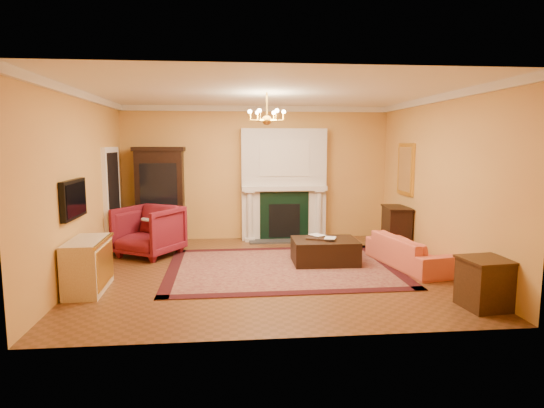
{
  "coord_description": "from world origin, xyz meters",
  "views": [
    {
      "loc": [
        -0.65,
        -7.57,
        2.17
      ],
      "look_at": [
        0.11,
        0.3,
        1.12
      ],
      "focal_mm": 30.0,
      "sensor_mm": 36.0,
      "label": 1
    }
  ],
  "objects": [
    {
      "name": "ceiling",
      "position": [
        0.0,
        0.0,
        3.01
      ],
      "size": [
        6.0,
        5.5,
        0.02
      ],
      "primitive_type": "cube",
      "color": "white",
      "rests_on": "wall_back"
    },
    {
      "name": "gilt_mirror",
      "position": [
        2.97,
        1.4,
        1.65
      ],
      "size": [
        0.06,
        0.76,
        1.05
      ],
      "color": "gold",
      "rests_on": "wall_right"
    },
    {
      "name": "china_cabinet",
      "position": [
        -2.13,
        2.49,
        1.0
      ],
      "size": [
        1.0,
        0.46,
        2.01
      ],
      "primitive_type": "cube",
      "rotation": [
        0.0,
        0.0,
        0.0
      ],
      "color": "black",
      "rests_on": "floor"
    },
    {
      "name": "wall_back",
      "position": [
        0.0,
        2.76,
        1.5
      ],
      "size": [
        6.0,
        0.02,
        3.0
      ],
      "primitive_type": "cube",
      "color": "gold",
      "rests_on": "floor"
    },
    {
      "name": "wingback_armchair",
      "position": [
        -2.19,
        1.27,
        0.54
      ],
      "size": [
        1.39,
        1.37,
        1.07
      ],
      "primitive_type": "imported",
      "rotation": [
        0.0,
        0.0,
        -0.55
      ],
      "color": "maroon",
      "rests_on": "floor"
    },
    {
      "name": "commode",
      "position": [
        -2.73,
        -0.81,
        0.39
      ],
      "size": [
        0.52,
        1.05,
        0.77
      ],
      "primitive_type": "cube",
      "rotation": [
        0.0,
        0.0,
        0.02
      ],
      "color": "beige",
      "rests_on": "floor"
    },
    {
      "name": "oriental_rug",
      "position": [
        0.28,
        0.15,
        0.01
      ],
      "size": [
        4.01,
        3.02,
        0.02
      ],
      "primitive_type": "cube",
      "rotation": [
        0.0,
        0.0,
        0.01
      ],
      "color": "#480F1C",
      "rests_on": "floor"
    },
    {
      "name": "pedestal_table",
      "position": [
        -2.18,
        1.51,
        0.41
      ],
      "size": [
        0.39,
        0.39,
        0.7
      ],
      "color": "black",
      "rests_on": "floor"
    },
    {
      "name": "chandelier",
      "position": [
        -0.0,
        0.0,
        2.61
      ],
      "size": [
        0.63,
        0.55,
        0.53
      ],
      "color": "gold",
      "rests_on": "ceiling"
    },
    {
      "name": "wall_front",
      "position": [
        0.0,
        -2.76,
        1.5
      ],
      "size": [
        6.0,
        0.02,
        3.0
      ],
      "primitive_type": "cube",
      "color": "gold",
      "rests_on": "floor"
    },
    {
      "name": "floor",
      "position": [
        0.0,
        0.0,
        -0.01
      ],
      "size": [
        6.0,
        5.5,
        0.02
      ],
      "primitive_type": "cube",
      "color": "brown",
      "rests_on": "ground"
    },
    {
      "name": "wall_right",
      "position": [
        3.01,
        0.0,
        1.5
      ],
      "size": [
        0.02,
        5.5,
        3.0
      ],
      "primitive_type": "cube",
      "color": "gold",
      "rests_on": "floor"
    },
    {
      "name": "coral_sofa",
      "position": [
        2.53,
        0.01,
        0.37
      ],
      "size": [
        0.88,
        1.95,
        0.74
      ],
      "primitive_type": "imported",
      "rotation": [
        0.0,
        0.0,
        1.75
      ],
      "color": "#C95C40",
      "rests_on": "floor"
    },
    {
      "name": "book_b",
      "position": [
        1.07,
        0.31,
        0.61
      ],
      "size": [
        0.19,
        0.08,
        0.26
      ],
      "primitive_type": "imported",
      "rotation": [
        0.0,
        0.0,
        -0.35
      ],
      "color": "gray",
      "rests_on": "ottoman_tray"
    },
    {
      "name": "leather_ottoman",
      "position": [
        1.09,
        0.37,
        0.23
      ],
      "size": [
        1.17,
        0.86,
        0.43
      ],
      "primitive_type": "cube",
      "rotation": [
        0.0,
        0.0,
        -0.02
      ],
      "color": "black",
      "rests_on": "oriental_rug"
    },
    {
      "name": "book_a",
      "position": [
        0.89,
        0.49,
        0.61
      ],
      "size": [
        0.19,
        0.12,
        0.28
      ],
      "primitive_type": "imported",
      "rotation": [
        0.0,
        0.0,
        0.5
      ],
      "color": "gray",
      "rests_on": "ottoman_tray"
    },
    {
      "name": "end_table",
      "position": [
        2.72,
        -2.06,
        0.32
      ],
      "size": [
        0.61,
        0.61,
        0.64
      ],
      "primitive_type": "cube",
      "rotation": [
        0.0,
        0.0,
        0.12
      ],
      "color": "#38200F",
      "rests_on": "floor"
    },
    {
      "name": "fireplace",
      "position": [
        0.6,
        2.57,
        1.19
      ],
      "size": [
        1.9,
        0.7,
        2.5
      ],
      "color": "silver",
      "rests_on": "wall_back"
    },
    {
      "name": "topiary_left",
      "position": [
        -0.03,
        2.53,
        1.45
      ],
      "size": [
        0.15,
        0.15,
        0.4
      ],
      "color": "gray",
      "rests_on": "fireplace"
    },
    {
      "name": "doorway",
      "position": [
        -2.95,
        1.7,
        1.05
      ],
      "size": [
        0.08,
        1.05,
        2.1
      ],
      "color": "white",
      "rests_on": "wall_left"
    },
    {
      "name": "topiary_right",
      "position": [
        1.2,
        2.53,
        1.46
      ],
      "size": [
        0.16,
        0.16,
        0.42
      ],
      "color": "gray",
      "rests_on": "fireplace"
    },
    {
      "name": "crown_molding",
      "position": [
        0.0,
        0.96,
        2.94
      ],
      "size": [
        6.0,
        5.5,
        0.12
      ],
      "color": "white",
      "rests_on": "ceiling"
    },
    {
      "name": "console_table",
      "position": [
        2.78,
        1.32,
        0.43
      ],
      "size": [
        0.52,
        0.81,
        0.86
      ],
      "primitive_type": "cube",
      "rotation": [
        0.0,
        0.0,
        -0.11
      ],
      "color": "black",
      "rests_on": "floor"
    },
    {
      "name": "ottoman_tray",
      "position": [
        1.01,
        0.43,
        0.46
      ],
      "size": [
        0.55,
        0.51,
        0.03
      ],
      "primitive_type": "cube",
      "rotation": [
        0.0,
        0.0,
        -0.45
      ],
      "color": "black",
      "rests_on": "leather_ottoman"
    },
    {
      "name": "wall_left",
      "position": [
        -3.01,
        0.0,
        1.5
      ],
      "size": [
        0.02,
        5.5,
        3.0
      ],
      "primitive_type": "cube",
      "color": "gold",
      "rests_on": "floor"
    },
    {
      "name": "tv_panel",
      "position": [
        -2.95,
        -0.6,
        1.35
      ],
      "size": [
        0.09,
        0.95,
        0.58
      ],
      "color": "black",
      "rests_on": "wall_left"
    }
  ]
}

